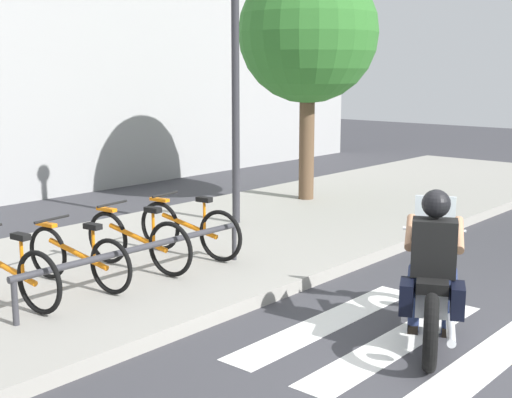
% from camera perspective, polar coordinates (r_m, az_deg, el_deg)
% --- Properties ---
extents(ground_plane, '(48.00, 48.00, 0.00)m').
position_cam_1_polar(ground_plane, '(6.63, 18.26, -12.38)').
color(ground_plane, '#38383D').
extents(sidewalk, '(24.00, 4.40, 0.15)m').
position_cam_1_polar(sidewalk, '(9.25, -9.03, -4.92)').
color(sidewalk, gray).
rests_on(sidewalk, ground).
extents(crosswalk_stripe_2, '(2.80, 0.40, 0.01)m').
position_cam_1_polar(crosswalk_stripe_2, '(6.50, 17.74, -12.79)').
color(crosswalk_stripe_2, white).
rests_on(crosswalk_stripe_2, ground).
extents(crosswalk_stripe_3, '(2.80, 0.40, 0.01)m').
position_cam_1_polar(crosswalk_stripe_3, '(6.82, 11.45, -11.35)').
color(crosswalk_stripe_3, white).
rests_on(crosswalk_stripe_3, ground).
extents(crosswalk_stripe_4, '(2.80, 0.40, 0.01)m').
position_cam_1_polar(crosswalk_stripe_4, '(7.21, 5.84, -9.94)').
color(crosswalk_stripe_4, white).
rests_on(crosswalk_stripe_4, ground).
extents(motorcycle, '(1.99, 1.09, 1.27)m').
position_cam_1_polar(motorcycle, '(6.84, 14.16, -7.24)').
color(motorcycle, black).
rests_on(motorcycle, ground).
extents(rider, '(0.76, 0.71, 1.46)m').
position_cam_1_polar(rider, '(6.67, 14.27, -4.40)').
color(rider, black).
rests_on(rider, ground).
extents(bicycle_0, '(0.48, 1.60, 0.78)m').
position_cam_1_polar(bicycle_0, '(7.53, -19.59, -5.62)').
color(bicycle_0, black).
rests_on(bicycle_0, sidewalk).
extents(bicycle_1, '(0.48, 1.61, 0.74)m').
position_cam_1_polar(bicycle_1, '(7.96, -14.31, -4.57)').
color(bicycle_1, black).
rests_on(bicycle_1, sidewalk).
extents(bicycle_2, '(0.48, 1.66, 0.79)m').
position_cam_1_polar(bicycle_2, '(8.45, -9.62, -3.39)').
color(bicycle_2, black).
rests_on(bicycle_2, sidewalk).
extents(bicycle_3, '(0.48, 1.64, 0.79)m').
position_cam_1_polar(bicycle_3, '(8.99, -5.47, -2.43)').
color(bicycle_3, black).
rests_on(bicycle_3, sidewalk).
extents(bike_rack, '(3.13, 0.07, 0.49)m').
position_cam_1_polar(bike_rack, '(7.76, -9.42, -4.24)').
color(bike_rack, '#333338').
rests_on(bike_rack, sidewalk).
extents(street_lamp, '(0.28, 0.28, 4.11)m').
position_cam_1_polar(street_lamp, '(10.72, -1.69, 10.48)').
color(street_lamp, '#2D2D33').
rests_on(street_lamp, ground).
extents(tree_near_rack, '(2.50, 2.50, 4.40)m').
position_cam_1_polar(tree_near_rack, '(12.80, 4.27, 13.26)').
color(tree_near_rack, brown).
rests_on(tree_near_rack, ground).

